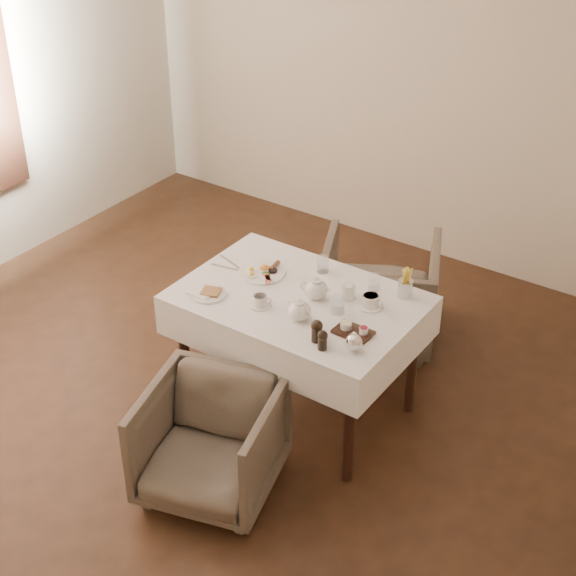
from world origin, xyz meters
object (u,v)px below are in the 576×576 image
(breakfast_plate, at_px, (263,272))
(armchair_far, at_px, (379,292))
(table, at_px, (298,315))
(armchair_near, at_px, (210,442))
(teapot_centre, at_px, (316,288))

(breakfast_plate, bearing_deg, armchair_far, 85.71)
(table, xyz_separation_m, armchair_near, (-0.00, -0.79, -0.34))
(armchair_far, xyz_separation_m, teapot_centre, (0.07, -0.85, 0.49))
(armchair_near, relative_size, breakfast_plate, 2.50)
(table, height_order, teapot_centre, teapot_centre)
(table, distance_m, teapot_centre, 0.21)
(armchair_near, relative_size, teapot_centre, 3.95)
(armchair_far, bearing_deg, teapot_centre, 70.06)
(table, height_order, armchair_far, table)
(armchair_near, relative_size, armchair_far, 0.91)
(table, height_order, breakfast_plate, breakfast_plate)
(table, bearing_deg, armchair_near, -90.00)
(armchair_far, relative_size, breakfast_plate, 2.75)
(table, height_order, armchair_near, table)
(armchair_near, bearing_deg, table, 74.50)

